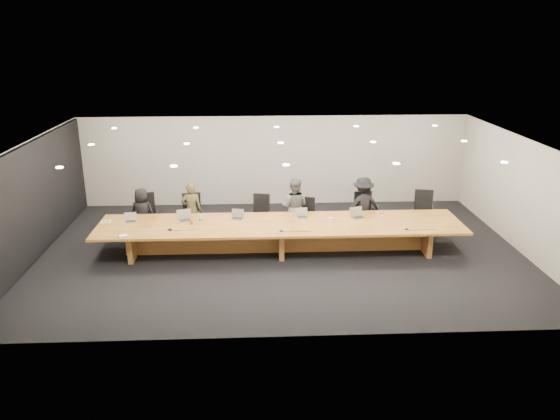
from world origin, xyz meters
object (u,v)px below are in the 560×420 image
at_px(conference_table, 281,232).
at_px(laptop_e, 359,213).
at_px(amber_mug, 191,222).
at_px(person_c, 294,207).
at_px(mic_right, 407,229).
at_px(chair_left, 193,215).
at_px(chair_far_left, 147,216).
at_px(av_box, 123,236).
at_px(person_a, 142,213).
at_px(paper_cup_near, 331,219).
at_px(chair_right, 365,213).
at_px(laptop_d, 302,213).
at_px(mic_left, 170,229).
at_px(water_bottle, 200,220).
at_px(chair_far_right, 423,212).
at_px(paper_cup_far, 382,217).
at_px(person_d, 363,206).
at_px(chair_mid_left, 260,214).
at_px(laptop_b, 185,216).
at_px(chair_mid_right, 305,216).
at_px(laptop_c, 237,215).
at_px(laptop_a, 130,218).
at_px(person_b, 191,210).
at_px(mic_center, 281,231).

bearing_deg(conference_table, laptop_e, 8.18).
height_order(laptop_e, amber_mug, laptop_e).
bearing_deg(person_c, mic_right, 160.14).
relative_size(chair_left, mic_right, 11.10).
xyz_separation_m(chair_far_left, av_box, (-0.20, -1.89, 0.16)).
xyz_separation_m(chair_left, person_a, (-1.31, -0.03, 0.10)).
bearing_deg(paper_cup_near, person_a, 167.30).
xyz_separation_m(chair_far_left, chair_right, (5.84, 0.03, -0.03)).
height_order(laptop_d, mic_left, laptop_d).
height_order(conference_table, chair_far_left, chair_far_left).
xyz_separation_m(water_bottle, amber_mug, (-0.22, -0.00, -0.07)).
distance_m(chair_far_right, paper_cup_far, 1.68).
height_order(person_d, paper_cup_far, person_d).
xyz_separation_m(chair_left, chair_mid_left, (1.81, 0.13, -0.04)).
distance_m(laptop_b, paper_cup_far, 4.97).
relative_size(chair_left, chair_right, 1.01).
height_order(chair_far_right, person_a, person_a).
bearing_deg(chair_far_left, laptop_e, -27.47).
distance_m(chair_far_left, av_box, 1.91).
relative_size(chair_mid_right, laptop_b, 2.88).
relative_size(person_a, laptop_c, 4.41).
relative_size(chair_far_left, laptop_a, 4.13).
xyz_separation_m(laptop_c, water_bottle, (-0.89, -0.33, -0.00)).
xyz_separation_m(person_a, laptop_a, (-0.11, -0.91, 0.19)).
bearing_deg(mic_left, chair_right, 16.94).
xyz_separation_m(chair_far_right, laptop_a, (-7.68, -0.92, 0.28)).
bearing_deg(chair_far_left, av_box, -114.41).
bearing_deg(laptop_b, person_c, 0.68).
bearing_deg(laptop_a, chair_left, 24.00).
bearing_deg(av_box, chair_right, -7.29).
xyz_separation_m(laptop_d, paper_cup_near, (0.69, -0.31, -0.07)).
bearing_deg(chair_far_right, laptop_a, -160.30).
bearing_deg(laptop_d, chair_right, 16.34).
bearing_deg(paper_cup_far, laptop_e, 176.14).
relative_size(chair_far_left, mic_left, 8.92).
height_order(water_bottle, mic_right, water_bottle).
height_order(chair_mid_left, laptop_d, chair_mid_left).
relative_size(person_a, mic_right, 12.91).
relative_size(chair_right, person_d, 0.73).
height_order(chair_far_left, person_a, person_a).
distance_m(person_b, water_bottle, 1.18).
height_order(person_b, laptop_c, person_b).
bearing_deg(person_d, laptop_a, -1.58).
relative_size(chair_far_right, laptop_d, 3.82).
bearing_deg(person_a, paper_cup_near, 177.66).
xyz_separation_m(conference_table, paper_cup_far, (2.59, 0.25, 0.27)).
xyz_separation_m(person_b, mic_right, (5.32, -1.75, 0.02)).
relative_size(paper_cup_far, mic_center, 0.72).
xyz_separation_m(chair_left, person_b, (-0.02, -0.04, 0.16)).
bearing_deg(mic_right, chair_far_left, 165.05).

